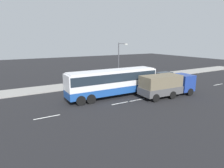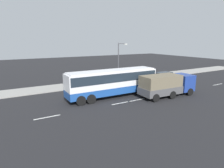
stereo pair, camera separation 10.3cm
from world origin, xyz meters
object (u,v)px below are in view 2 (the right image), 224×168
(pedestrian_near_curb, at_px, (136,73))
(cargo_truck, at_px, (167,84))
(street_lamp, at_px, (119,60))
(pedestrian_at_crossing, at_px, (93,79))
(car_black_sedan, at_px, (165,76))
(coach_bus, at_px, (113,80))

(pedestrian_near_curb, bearing_deg, cargo_truck, 129.44)
(street_lamp, bearing_deg, pedestrian_at_crossing, 179.97)
(pedestrian_at_crossing, bearing_deg, car_black_sedan, 0.96)
(street_lamp, bearing_deg, coach_bus, -128.12)
(pedestrian_near_curb, bearing_deg, car_black_sedan, -172.84)
(cargo_truck, distance_m, street_lamp, 10.06)
(pedestrian_at_crossing, bearing_deg, cargo_truck, -45.16)
(pedestrian_near_curb, xyz_separation_m, pedestrian_at_crossing, (-8.84, -0.90, -0.05))
(cargo_truck, xyz_separation_m, street_lamp, (-0.89, 9.75, 2.33))
(coach_bus, relative_size, cargo_truck, 1.56)
(cargo_truck, height_order, car_black_sedan, cargo_truck)
(cargo_truck, distance_m, pedestrian_near_curb, 11.13)
(car_black_sedan, xyz_separation_m, pedestrian_near_curb, (-3.41, 3.91, 0.33))
(cargo_truck, distance_m, pedestrian_at_crossing, 11.28)
(coach_bus, xyz_separation_m, car_black_sedan, (12.60, 3.50, -1.27))
(car_black_sedan, height_order, pedestrian_at_crossing, pedestrian_at_crossing)
(street_lamp, bearing_deg, car_black_sedan, -21.90)
(pedestrian_near_curb, relative_size, street_lamp, 0.27)
(coach_bus, height_order, pedestrian_at_crossing, coach_bus)
(car_black_sedan, bearing_deg, cargo_truck, -136.74)
(car_black_sedan, bearing_deg, coach_bus, -166.82)
(coach_bus, distance_m, car_black_sedan, 13.14)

